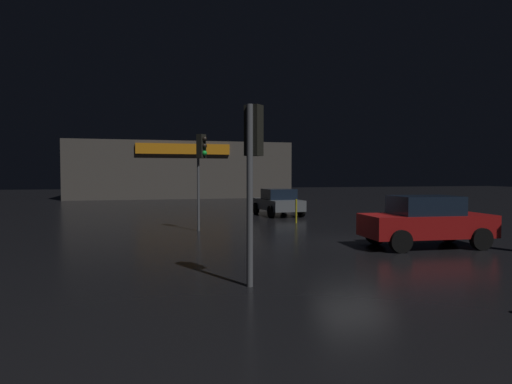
{
  "coord_description": "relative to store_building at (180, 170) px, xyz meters",
  "views": [
    {
      "loc": [
        -6.87,
        -13.39,
        2.31
      ],
      "look_at": [
        -1.34,
        7.8,
        1.43
      ],
      "focal_mm": 30.95,
      "sensor_mm": 36.0,
      "label": 1
    }
  ],
  "objects": [
    {
      "name": "car_near",
      "position": [
        4.9,
        -32.74,
        -1.9
      ],
      "size": [
        4.14,
        2.13,
        1.63
      ],
      "color": "#A51414",
      "rests_on": "ground"
    },
    {
      "name": "car_far",
      "position": [
        3.63,
        -21.17,
        -1.98
      ],
      "size": [
        2.18,
        3.96,
        1.49
      ],
      "color": "slate",
      "rests_on": "ground"
    },
    {
      "name": "traffic_signal_main",
      "position": [
        -1.48,
        -27.01,
        0.31
      ],
      "size": [
        0.42,
        0.42,
        3.93
      ],
      "color": "#595B60",
      "rests_on": "ground"
    },
    {
      "name": "ground_plane",
      "position": [
        3.04,
        -31.46,
        -2.73
      ],
      "size": [
        120.0,
        120.0,
        0.0
      ],
      "primitive_type": "plane",
      "color": "black"
    },
    {
      "name": "store_building",
      "position": [
        0.0,
        0.0,
        0.0
      ],
      "size": [
        21.22,
        7.22,
        5.45
      ],
      "color": "#4C4742",
      "rests_on": "ground"
    },
    {
      "name": "traffic_signal_opposite",
      "position": [
        -1.6,
        -36.04,
        -0.01
      ],
      "size": [
        0.42,
        0.42,
        3.73
      ],
      "color": "#595B60",
      "rests_on": "ground"
    },
    {
      "name": "bollard_kerb_a",
      "position": [
        3.26,
        -25.22,
        -2.16
      ],
      "size": [
        0.09,
        0.09,
        1.14
      ],
      "primitive_type": "cylinder",
      "color": "gold",
      "rests_on": "ground"
    }
  ]
}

